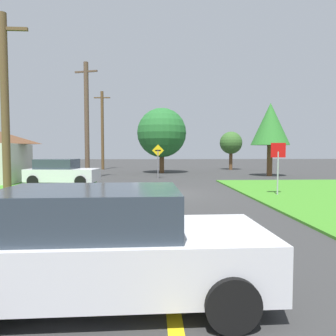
{
  "coord_description": "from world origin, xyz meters",
  "views": [
    {
      "loc": [
        -0.27,
        -15.62,
        2.17
      ],
      "look_at": [
        0.6,
        2.71,
        1.12
      ],
      "focal_mm": 33.62,
      "sensor_mm": 36.0,
      "label": 1
    }
  ],
  "objects_px": {
    "utility_pole_mid": "(87,120)",
    "utility_pole_far": "(102,130)",
    "car_behind_on_main_road": "(104,244)",
    "oak_tree_left": "(162,133)",
    "direction_sign": "(158,157)",
    "parked_car_near_building": "(61,172)",
    "oak_tree_right": "(231,143)",
    "utility_pole_near": "(5,108)",
    "stop_sign": "(278,159)",
    "pine_tree_center": "(270,125)"
  },
  "relations": [
    {
      "from": "direction_sign",
      "to": "utility_pole_mid",
      "type": "bearing_deg",
      "value": -178.56
    },
    {
      "from": "pine_tree_center",
      "to": "oak_tree_right",
      "type": "bearing_deg",
      "value": 97.65
    },
    {
      "from": "utility_pole_mid",
      "to": "oak_tree_right",
      "type": "xyz_separation_m",
      "value": [
        13.51,
        10.44,
        -1.48
      ]
    },
    {
      "from": "stop_sign",
      "to": "utility_pole_far",
      "type": "xyz_separation_m",
      "value": [
        -11.49,
        21.09,
        2.69
      ]
    },
    {
      "from": "direction_sign",
      "to": "oak_tree_left",
      "type": "bearing_deg",
      "value": 85.52
    },
    {
      "from": "direction_sign",
      "to": "oak_tree_left",
      "type": "relative_size",
      "value": 0.42
    },
    {
      "from": "stop_sign",
      "to": "car_behind_on_main_road",
      "type": "bearing_deg",
      "value": 61.89
    },
    {
      "from": "stop_sign",
      "to": "utility_pole_near",
      "type": "distance_m",
      "value": 11.79
    },
    {
      "from": "parked_car_near_building",
      "to": "car_behind_on_main_road",
      "type": "distance_m",
      "value": 15.87
    },
    {
      "from": "direction_sign",
      "to": "pine_tree_center",
      "type": "bearing_deg",
      "value": 10.76
    },
    {
      "from": "utility_pole_mid",
      "to": "direction_sign",
      "type": "xyz_separation_m",
      "value": [
        5.31,
        0.13,
        -2.81
      ]
    },
    {
      "from": "parked_car_near_building",
      "to": "utility_pole_near",
      "type": "relative_size",
      "value": 0.61
    },
    {
      "from": "utility_pole_mid",
      "to": "oak_tree_right",
      "type": "relative_size",
      "value": 2.06
    },
    {
      "from": "utility_pole_near",
      "to": "oak_tree_left",
      "type": "bearing_deg",
      "value": 70.05
    },
    {
      "from": "direction_sign",
      "to": "pine_tree_center",
      "type": "height_order",
      "value": "pine_tree_center"
    },
    {
      "from": "car_behind_on_main_road",
      "to": "pine_tree_center",
      "type": "bearing_deg",
      "value": 62.7
    },
    {
      "from": "utility_pole_far",
      "to": "utility_pole_mid",
      "type": "bearing_deg",
      "value": -86.56
    },
    {
      "from": "utility_pole_near",
      "to": "car_behind_on_main_road",
      "type": "bearing_deg",
      "value": -57.69
    },
    {
      "from": "parked_car_near_building",
      "to": "direction_sign",
      "type": "bearing_deg",
      "value": 42.73
    },
    {
      "from": "utility_pole_far",
      "to": "direction_sign",
      "type": "distance_m",
      "value": 13.32
    },
    {
      "from": "car_behind_on_main_road",
      "to": "oak_tree_left",
      "type": "distance_m",
      "value": 25.41
    },
    {
      "from": "utility_pole_mid",
      "to": "utility_pole_far",
      "type": "relative_size",
      "value": 1.0
    },
    {
      "from": "car_behind_on_main_road",
      "to": "direction_sign",
      "type": "bearing_deg",
      "value": 85.66
    },
    {
      "from": "car_behind_on_main_road",
      "to": "utility_pole_mid",
      "type": "distance_m",
      "value": 20.12
    },
    {
      "from": "pine_tree_center",
      "to": "oak_tree_right",
      "type": "height_order",
      "value": "pine_tree_center"
    },
    {
      "from": "car_behind_on_main_road",
      "to": "oak_tree_left",
      "type": "xyz_separation_m",
      "value": [
        1.53,
        25.19,
        2.99
      ]
    },
    {
      "from": "parked_car_near_building",
      "to": "oak_tree_left",
      "type": "height_order",
      "value": "oak_tree_left"
    },
    {
      "from": "utility_pole_mid",
      "to": "parked_car_near_building",
      "type": "bearing_deg",
      "value": -99.47
    },
    {
      "from": "pine_tree_center",
      "to": "utility_pole_mid",
      "type": "bearing_deg",
      "value": -172.58
    },
    {
      "from": "direction_sign",
      "to": "oak_tree_right",
      "type": "bearing_deg",
      "value": 51.52
    },
    {
      "from": "direction_sign",
      "to": "pine_tree_center",
      "type": "distance_m",
      "value": 9.88
    },
    {
      "from": "utility_pole_mid",
      "to": "direction_sign",
      "type": "distance_m",
      "value": 6.01
    },
    {
      "from": "pine_tree_center",
      "to": "stop_sign",
      "type": "bearing_deg",
      "value": -108.87
    },
    {
      "from": "parked_car_near_building",
      "to": "oak_tree_left",
      "type": "relative_size",
      "value": 0.72
    },
    {
      "from": "utility_pole_far",
      "to": "oak_tree_left",
      "type": "height_order",
      "value": "utility_pole_far"
    },
    {
      "from": "utility_pole_near",
      "to": "utility_pole_far",
      "type": "xyz_separation_m",
      "value": [
        -0.1,
        23.36,
        0.69
      ]
    },
    {
      "from": "utility_pole_near",
      "to": "parked_car_near_building",
      "type": "bearing_deg",
      "value": 90.8
    },
    {
      "from": "parked_car_near_building",
      "to": "utility_pole_near",
      "type": "bearing_deg",
      "value": -82.52
    },
    {
      "from": "parked_car_near_building",
      "to": "direction_sign",
      "type": "xyz_separation_m",
      "value": [
        6.02,
        4.38,
        0.81
      ]
    },
    {
      "from": "utility_pole_mid",
      "to": "oak_tree_left",
      "type": "bearing_deg",
      "value": 45.47
    },
    {
      "from": "stop_sign",
      "to": "pine_tree_center",
      "type": "distance_m",
      "value": 12.23
    },
    {
      "from": "utility_pole_near",
      "to": "utility_pole_mid",
      "type": "height_order",
      "value": "utility_pole_mid"
    },
    {
      "from": "parked_car_near_building",
      "to": "stop_sign",
      "type": "bearing_deg",
      "value": -17.49
    },
    {
      "from": "pine_tree_center",
      "to": "direction_sign",
      "type": "bearing_deg",
      "value": -169.24
    },
    {
      "from": "oak_tree_right",
      "to": "parked_car_near_building",
      "type": "bearing_deg",
      "value": -134.06
    },
    {
      "from": "oak_tree_left",
      "to": "utility_pole_near",
      "type": "bearing_deg",
      "value": -109.95
    },
    {
      "from": "utility_pole_mid",
      "to": "utility_pole_far",
      "type": "xyz_separation_m",
      "value": [
        -0.7,
        11.68,
        0.01
      ]
    },
    {
      "from": "car_behind_on_main_road",
      "to": "utility_pole_mid",
      "type": "height_order",
      "value": "utility_pole_mid"
    },
    {
      "from": "stop_sign",
      "to": "utility_pole_far",
      "type": "relative_size",
      "value": 0.29
    },
    {
      "from": "car_behind_on_main_road",
      "to": "oak_tree_left",
      "type": "relative_size",
      "value": 0.75
    }
  ]
}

